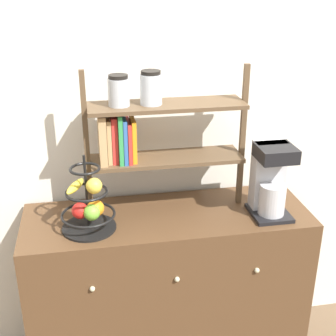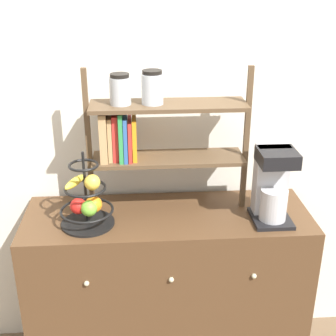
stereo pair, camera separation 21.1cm
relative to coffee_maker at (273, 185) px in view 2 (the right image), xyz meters
The scene contains 5 objects.
wall_back 0.63m from the coffee_maker, 143.85° to the left, with size 7.00×0.05×2.60m, color silver.
sideboard 0.78m from the coffee_maker, behind, with size 1.35×0.48×0.90m.
coffee_maker is the anchor object (origin of this frame).
fruit_stand 0.84m from the coffee_maker, behind, with size 0.24×0.24×0.35m.
shelf_hutch 0.63m from the coffee_maker, 167.04° to the left, with size 0.75×0.20×0.69m.
Camera 2 is at (-0.14, -1.70, 1.97)m, focal length 50.00 mm.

